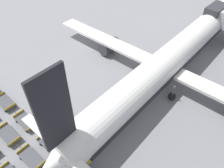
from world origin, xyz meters
name	(u,v)px	position (x,y,z in m)	size (l,w,h in m)	color
ground_plane	(85,45)	(0.00, 0.00, 0.00)	(500.00, 500.00, 0.00)	gray
airplane	(170,60)	(16.19, 0.89, 3.30)	(42.76, 46.18, 13.36)	white
baggage_dolly_row_mid_a_col_c	(9,135)	(6.44, -20.11, 0.48)	(3.91, 1.84, 0.92)	#424449
baggage_dolly_row_mid_a_col_d	(32,158)	(11.03, -20.36, 0.48)	(3.89, 1.79, 0.92)	#424449
baggage_dolly_row_mid_b_col_b	(6,102)	(1.59, -17.34, 0.48)	(3.92, 1.89, 0.92)	#424449
baggage_dolly_row_mid_b_col_c	(26,121)	(6.41, -17.66, 0.48)	(3.90, 1.83, 0.92)	#424449
baggage_dolly_row_mid_b_col_d	(51,144)	(11.32, -17.86, 0.48)	(3.86, 1.68, 0.92)	#424449
stand_guidance_stripe	(133,118)	(16.52, -8.93, 0.00)	(1.64, 21.38, 0.01)	yellow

